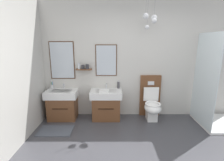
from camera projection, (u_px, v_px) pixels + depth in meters
name	position (u px, v px, depth m)	size (l,w,h in m)	color
wall_back	(137.00, 60.00, 3.90)	(4.66, 0.54, 2.69)	beige
bath_mat	(55.00, 131.00, 3.39)	(0.68, 0.44, 0.01)	#474C56
vanity_sink_left	(62.00, 104.00, 3.88)	(0.71, 0.48, 0.68)	brown
tap_on_left_sink	(63.00, 85.00, 3.95)	(0.03, 0.13, 0.11)	silver
vanity_sink_right	(106.00, 104.00, 3.88)	(0.71, 0.48, 0.68)	brown
tap_on_right_sink	(106.00, 85.00, 3.96)	(0.03, 0.13, 0.11)	silver
toilet	(151.00, 103.00, 3.88)	(0.48, 0.62, 1.00)	brown
toothbrush_cup	(51.00, 86.00, 3.94)	(0.07, 0.07, 0.21)	silver
soap_dispenser	(118.00, 85.00, 3.95)	(0.06, 0.06, 0.19)	#4C4C51
folded_hand_towel	(104.00, 91.00, 3.67)	(0.22, 0.16, 0.04)	white
shower_tray	(214.00, 107.00, 3.57)	(0.95, 0.88, 1.95)	white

